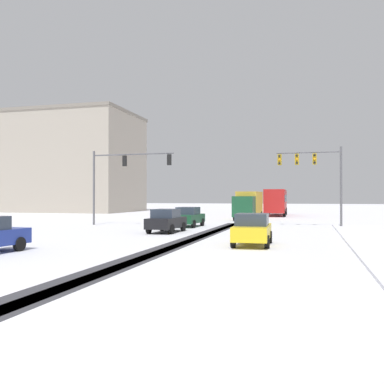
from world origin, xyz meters
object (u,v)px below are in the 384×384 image
Objects in this scene: car_dark_green_lead at (188,217)px; bus_oncoming at (276,200)px; traffic_signal_near_left at (121,171)px; car_yellow_cab_third at (252,229)px; box_truck_delivery at (248,204)px; office_building_far_left_block at (58,163)px; traffic_signal_near_right at (315,169)px; car_black_second at (166,221)px.

car_dark_green_lead is 24.45m from bus_oncoming.
car_yellow_cab_third is at bearing -44.36° from traffic_signal_near_left.
bus_oncoming is 11.67m from box_truck_delivery.
office_building_far_left_block is (-34.91, 18.60, 6.53)m from box_truck_delivery.
traffic_signal_near_right is 1.56× the size of car_yellow_cab_third.
traffic_signal_near_right is at bearing 13.00° from car_dark_green_lead.
office_building_far_left_block is (-31.65, 30.95, 7.35)m from car_dark_green_lead.
traffic_signal_near_right is 1.56× the size of car_dark_green_lead.
car_black_second is at bearing -100.19° from bus_oncoming.
car_black_second is 30.20m from bus_oncoming.
office_building_far_left_block is at bearing 131.56° from car_yellow_cab_third.
traffic_signal_near_right is at bearing 39.33° from car_black_second.
car_black_second is (0.04, -5.87, 0.00)m from car_dark_green_lead.
car_yellow_cab_third is (-3.23, -14.73, -3.95)m from traffic_signal_near_right.
traffic_signal_near_right is 11.03m from car_dark_green_lead.
car_black_second is 0.56× the size of box_truck_delivery.
car_yellow_cab_third is 0.56× the size of box_truck_delivery.
traffic_signal_near_left is at bearing 135.28° from car_black_second.
car_dark_green_lead is 1.00× the size of car_black_second.
traffic_signal_near_right reaches higher than bus_oncoming.
car_dark_green_lead is 44.88m from office_building_far_left_block.
office_building_far_left_block is (-41.68, 28.64, 3.40)m from traffic_signal_near_right.
traffic_signal_near_left is 18.43m from car_yellow_cab_third.
car_black_second is 0.37× the size of bus_oncoming.
traffic_signal_near_left is 1.16× the size of traffic_signal_near_right.
traffic_signal_near_left is 1.01× the size of box_truck_delivery.
car_black_second is 0.16× the size of office_building_far_left_block.
car_black_second is 49.13m from office_building_far_left_block.
bus_oncoming reaches higher than box_truck_delivery.
car_yellow_cab_third is 25.03m from box_truck_delivery.
traffic_signal_near_right is at bearing 7.54° from traffic_signal_near_left.
traffic_signal_near_right is at bearing -56.01° from box_truck_delivery.
traffic_signal_near_left is 1.81× the size of car_dark_green_lead.
car_dark_green_lead is 12.80m from box_truck_delivery.
traffic_signal_near_right is 0.59× the size of bus_oncoming.
traffic_signal_near_left is 40.15m from office_building_far_left_block.
car_black_second is at bearing 135.97° from car_yellow_cab_third.
traffic_signal_near_right is 0.87× the size of box_truck_delivery.
office_building_far_left_block reaches higher than car_yellow_cab_third.
traffic_signal_near_right is 1.57× the size of car_black_second.
traffic_signal_near_right is at bearing -34.49° from office_building_far_left_block.
traffic_signal_near_left is 9.45m from car_black_second.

